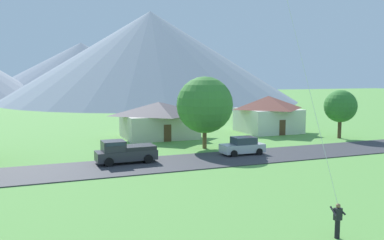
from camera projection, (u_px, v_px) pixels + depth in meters
The scene contains 9 objects.
road_strip at pixel (135, 166), 33.86m from camera, with size 160.00×6.39×0.08m, color #38383D.
mountain_east_ridge at pixel (82, 69), 168.66m from camera, with size 81.20×81.20×21.72m, color gray.
mountain_west_ridge at pixel (151, 56), 125.93m from camera, with size 90.52×90.52×27.78m, color gray.
house_leftmost at pixel (268, 113), 54.75m from camera, with size 7.81×7.47×4.94m.
house_right_center at pixel (159, 119), 49.82m from camera, with size 9.15×7.70×4.44m.
tree_near_left at pixel (340, 106), 49.00m from camera, with size 3.95×3.95×5.94m.
tree_right_of_center at pixel (205, 105), 41.88m from camera, with size 5.92×5.92×7.58m.
parked_car_silver_mid_west at pixel (243, 146), 38.74m from camera, with size 4.21×2.10×1.68m.
pickup_truck_charcoal_west_side at pixel (125, 152), 34.84m from camera, with size 5.25×2.42×1.99m.
Camera 1 is at (-7.56, -2.05, 7.55)m, focal length 37.55 mm.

